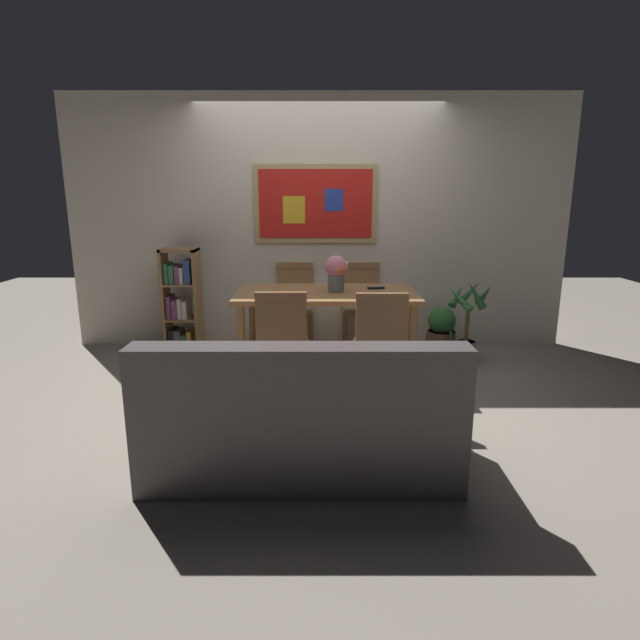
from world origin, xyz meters
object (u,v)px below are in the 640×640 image
(dining_chair_near_right, at_px, (381,339))
(potted_ivy, at_px, (442,331))
(bookshelf, at_px, (182,304))
(tv_remote, at_px, (377,288))
(dining_table, at_px, (328,302))
(flower_vase, at_px, (337,271))
(leather_couch, at_px, (303,419))
(dining_chair_far_right, at_px, (362,299))
(potted_palm, at_px, (469,324))
(dining_chair_near_left, at_px, (284,338))
(dining_chair_far_left, at_px, (296,299))

(dining_chair_near_right, distance_m, potted_ivy, 1.66)
(bookshelf, height_order, tv_remote, bookshelf)
(dining_table, bearing_deg, flower_vase, -2.09)
(potted_ivy, bearing_deg, dining_table, -152.33)
(potted_ivy, bearing_deg, leather_couch, -120.01)
(tv_remote, bearing_deg, bookshelf, 165.50)
(leather_couch, xyz_separation_m, flower_vase, (0.25, 1.74, 0.63))
(dining_table, bearing_deg, tv_remote, 15.92)
(dining_chair_far_right, distance_m, potted_palm, 1.12)
(dining_chair_near_left, xyz_separation_m, leather_couch, (0.18, -1.00, -0.22))
(dining_chair_near_right, height_order, bookshelf, bookshelf)
(dining_chair_far_left, bearing_deg, leather_couch, -86.39)
(dining_chair_far_left, height_order, flower_vase, flower_vase)
(dining_table, xyz_separation_m, dining_chair_near_right, (0.39, -0.78, -0.13))
(leather_couch, bearing_deg, dining_chair_far_left, 93.61)
(bookshelf, distance_m, tv_remote, 2.02)
(dining_chair_near_left, relative_size, leather_couch, 0.51)
(bookshelf, xyz_separation_m, tv_remote, (1.94, -0.50, 0.26))
(dining_chair_far_right, distance_m, leather_couch, 2.58)
(leather_couch, bearing_deg, flower_vase, 81.71)
(bookshelf, height_order, flower_vase, flower_vase)
(dining_chair_far_left, bearing_deg, bookshelf, -173.41)
(dining_chair_near_left, bearing_deg, leather_couch, -79.78)
(dining_table, height_order, dining_chair_far_right, dining_chair_far_right)
(dining_chair_far_left, bearing_deg, dining_chair_near_right, -65.10)
(dining_table, distance_m, dining_chair_near_left, 0.83)
(bookshelf, relative_size, tv_remote, 6.69)
(dining_chair_far_right, height_order, bookshelf, bookshelf)
(dining_chair_near_right, relative_size, leather_couch, 0.51)
(dining_table, distance_m, tv_remote, 0.49)
(dining_chair_near_right, bearing_deg, potted_ivy, 60.19)
(potted_ivy, bearing_deg, flower_vase, -150.41)
(dining_chair_far_left, height_order, bookshelf, bookshelf)
(dining_chair_near_left, relative_size, tv_remote, 5.63)
(dining_chair_near_right, bearing_deg, flower_vase, 111.55)
(dining_chair_near_right, relative_size, dining_chair_far_left, 1.00)
(leather_couch, xyz_separation_m, bookshelf, (-1.32, 2.38, 0.20))
(flower_vase, height_order, tv_remote, flower_vase)
(bookshelf, distance_m, flower_vase, 1.75)
(potted_palm, xyz_separation_m, tv_remote, (-0.91, -0.14, 0.38))
(dining_chair_far_right, relative_size, tv_remote, 5.63)
(dining_chair_near_left, xyz_separation_m, potted_ivy, (1.55, 1.38, -0.31))
(dining_table, xyz_separation_m, dining_chair_near_left, (-0.35, -0.74, -0.13))
(flower_vase, relative_size, tv_remote, 2.00)
(dining_chair_far_left, height_order, leather_couch, dining_chair_far_left)
(leather_couch, distance_m, flower_vase, 1.87)
(dining_chair_near_right, bearing_deg, tv_remote, 86.04)
(dining_chair_near_right, xyz_separation_m, potted_ivy, (0.81, 1.41, -0.31))
(dining_chair_far_left, height_order, dining_chair_near_left, same)
(dining_table, relative_size, leather_couch, 0.89)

